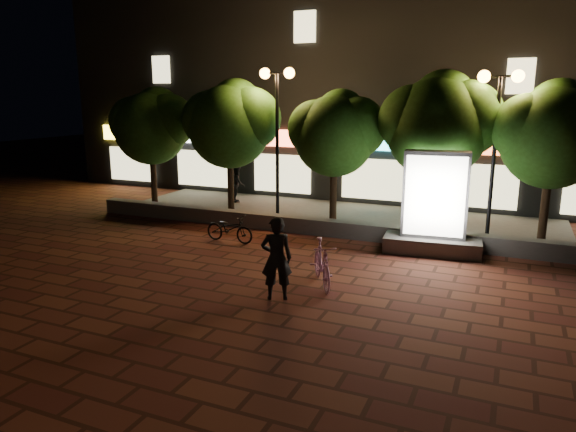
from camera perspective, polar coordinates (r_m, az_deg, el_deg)
The scene contains 16 objects.
ground at distance 13.50m, azimuth -4.56°, elevation -5.80°, with size 80.00×80.00×0.00m, color brown.
retaining_wall at distance 16.92m, azimuth 1.79°, elevation -1.01°, with size 16.00×0.45×0.50m, color #64615C.
sidewalk at distance 19.25m, azimuth 4.54°, elevation 0.04°, with size 16.00×5.00×0.08m, color #64615C.
building_block at distance 25.01m, azimuth 9.76°, elevation 14.31°, with size 28.00×8.12×11.30m.
tree_far_left at distance 21.21m, azimuth -14.57°, elevation 9.75°, with size 3.36×2.80×4.63m.
tree_left at distance 19.26m, azimuth -6.21°, elevation 10.25°, with size 3.60×3.00×4.89m.
tree_mid at distance 17.64m, azimuth 5.32°, elevation 9.28°, with size 3.24×2.70×4.50m.
tree_right at distance 16.89m, azimuth 16.22°, elevation 9.86°, with size 3.72×3.10×5.07m.
tree_far_right at distance 16.78m, azimuth 27.15°, elevation 8.26°, with size 3.48×2.90×4.76m.
street_lamp_left at distance 18.12m, azimuth -1.20°, elevation 12.00°, with size 1.26×0.36×5.18m.
street_lamp_right at distance 16.48m, azimuth 21.93°, elevation 10.52°, with size 1.26×0.36×4.98m.
ad_kiosk at distance 15.22m, azimuth 15.67°, elevation 0.44°, with size 2.77×1.58×2.87m.
scooter_pink at distance 12.21m, azimuth 3.72°, elevation -5.17°, with size 0.51×1.79×1.08m, color #D184BB.
rider at distance 11.27m, azimuth -1.26°, elevation -4.66°, with size 0.67×0.44×1.85m, color black.
scooter_parked at distance 15.90m, azimuth -6.40°, elevation -1.37°, with size 0.56×1.60×0.84m, color black.
pedestrian at distance 21.50m, azimuth -5.53°, elevation 3.54°, with size 0.73×0.57×1.51m, color black.
Camera 1 is at (6.06, -11.26, 4.34)m, focal length 32.56 mm.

